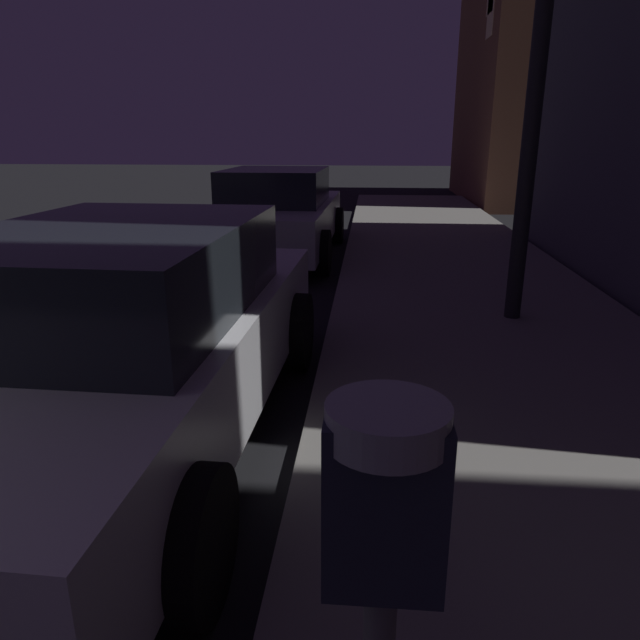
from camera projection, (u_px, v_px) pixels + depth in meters
The scene contains 4 objects.
parking_meter at pixel (381, 594), 0.96m from camera, with size 0.19×0.19×1.41m.
car_white at pixel (124, 338), 3.69m from camera, with size 2.10×4.48×1.43m.
car_silver at pixel (277, 214), 9.62m from camera, with size 2.06×4.41×1.43m.
building_far at pixel (619, 32), 16.61m from camera, with size 8.11×7.19×9.55m.
Camera 1 is at (4.40, -0.79, 1.94)m, focal length 32.63 mm.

